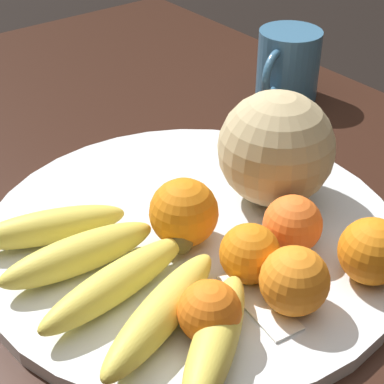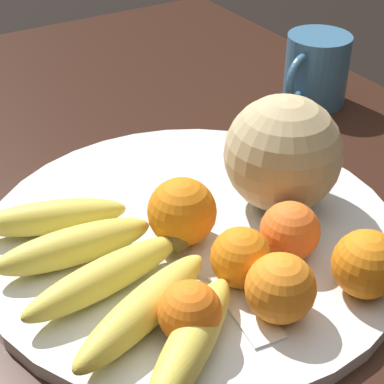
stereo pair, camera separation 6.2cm
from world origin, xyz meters
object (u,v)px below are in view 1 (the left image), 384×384
orange_front_right (210,312)px  orange_top_small (372,251)px  produce_tag (259,302)px  fruit_bowl (192,235)px  kitchen_table (134,298)px  melon (276,149)px  orange_back_right (294,281)px  orange_front_left (250,254)px  banana_bunch (122,281)px  ceramic_mug (287,65)px  orange_mid_center (184,212)px  orange_back_left (293,224)px

orange_front_right → orange_top_small: bearing=-101.9°
produce_tag → fruit_bowl: bearing=-1.1°
kitchen_table → melon: melon is taller
melon → orange_back_right: size_ratio=2.02×
fruit_bowl → orange_front_left: bearing=178.3°
fruit_bowl → orange_top_small: (-0.17, -0.09, 0.04)m
banana_bunch → orange_back_right: size_ratio=5.18×
melon → orange_back_right: melon is taller
orange_front_left → orange_back_right: 0.06m
orange_front_left → ceramic_mug: size_ratio=0.45×
orange_mid_center → produce_tag: 0.12m
orange_back_right → banana_bunch: bearing=47.0°
fruit_bowl → orange_front_right: 0.16m
orange_front_right → orange_back_left: bearing=-73.4°
kitchen_table → fruit_bowl: size_ratio=2.99×
orange_top_small → ceramic_mug: 0.44m
kitchen_table → orange_back_left: 0.23m
orange_front_right → produce_tag: 0.07m
melon → banana_bunch: 0.24m
orange_back_left → orange_top_small: bearing=-160.9°
banana_bunch → orange_top_small: (-0.13, -0.21, 0.01)m
fruit_bowl → orange_front_right: bearing=147.8°
orange_back_right → orange_back_left: bearing=-44.2°
orange_top_small → orange_back_left: bearing=19.1°
banana_bunch → produce_tag: (-0.09, -0.10, -0.02)m
melon → ceramic_mug: melon is taller
orange_back_left → ceramic_mug: size_ratio=0.47×
orange_back_left → produce_tag: (-0.04, 0.08, -0.03)m
orange_front_left → produce_tag: orange_front_left is taller
banana_bunch → fruit_bowl: bearing=-169.0°
banana_bunch → ceramic_mug: size_ratio=2.55×
kitchen_table → orange_front_right: orange_front_right is taller
orange_front_left → orange_back_right: size_ratio=0.92×
orange_back_left → orange_top_small: 0.08m
orange_mid_center → ceramic_mug: bearing=-59.8°
kitchen_table → orange_back_right: 0.26m
melon → orange_mid_center: melon is taller
orange_front_left → orange_top_small: (-0.07, -0.09, 0.00)m
orange_mid_center → produce_tag: bearing=178.9°
kitchen_table → orange_front_left: (-0.15, -0.04, 0.15)m
banana_bunch → orange_back_left: 0.18m
kitchen_table → fruit_bowl: fruit_bowl is taller
banana_bunch → orange_back_right: (-0.11, -0.12, 0.01)m
fruit_bowl → banana_bunch: size_ratio=1.36×
fruit_bowl → banana_bunch: bearing=109.7°
orange_mid_center → orange_back_left: (-0.08, -0.08, -0.01)m
orange_front_right → ceramic_mug: (0.33, -0.42, 0.01)m
melon → orange_front_right: size_ratio=2.31×
ceramic_mug → fruit_bowl: bearing=120.4°
orange_mid_center → ceramic_mug: ceramic_mug is taller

